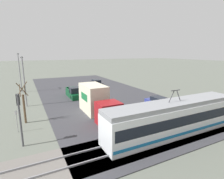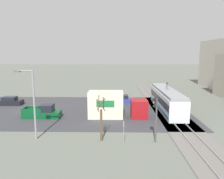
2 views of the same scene
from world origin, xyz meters
TOP-DOWN VIEW (x-y plane):
  - ground_plane at (0.00, 0.00)m, footprint 320.00×320.00m
  - road_surface at (0.00, 0.00)m, footprint 20.48×48.80m
  - rail_bed at (0.00, 21.27)m, footprint 58.39×4.40m
  - light_rail_tram at (-0.35, 21.27)m, footprint 14.91×2.72m
  - box_truck at (4.36, 12.73)m, footprint 2.58×8.31m
  - pickup_truck at (4.67, 2.62)m, footprint 1.91×5.28m
  - sedan_car_0 at (-5.05, 14.02)m, footprint 1.76×4.79m
  - sedan_car_1 at (-3.03, -5.87)m, footprint 1.85×4.42m
  - traffic_light_pole at (13.05, 17.06)m, footprint 0.28×0.47m
  - street_tree at (12.74, 11.51)m, footprint 1.14×0.94m
  - street_lamp_mid_block at (12.48, 4.28)m, footprint 0.36×1.95m
  - no_parking_sign at (13.49, 13.83)m, footprint 0.32×0.08m

SIDE VIEW (x-z plane):
  - ground_plane at x=0.00m, z-range 0.00..0.00m
  - road_surface at x=0.00m, z-range 0.00..0.08m
  - rail_bed at x=0.00m, z-range -0.06..0.16m
  - sedan_car_0 at x=-5.05m, z-range -0.05..1.42m
  - sedan_car_1 at x=-3.03m, z-range -0.05..1.43m
  - pickup_truck at x=4.67m, z-range -0.15..1.75m
  - no_parking_sign at x=13.49m, z-range 0.25..2.58m
  - light_rail_tram at x=-0.35m, z-range -0.53..3.90m
  - box_truck at x=4.36m, z-range -0.06..3.68m
  - street_tree at x=12.74m, z-range -0.22..4.59m
  - traffic_light_pole at x=13.05m, z-range 0.72..5.38m
  - street_lamp_mid_block at x=12.48m, z-range 0.61..8.07m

